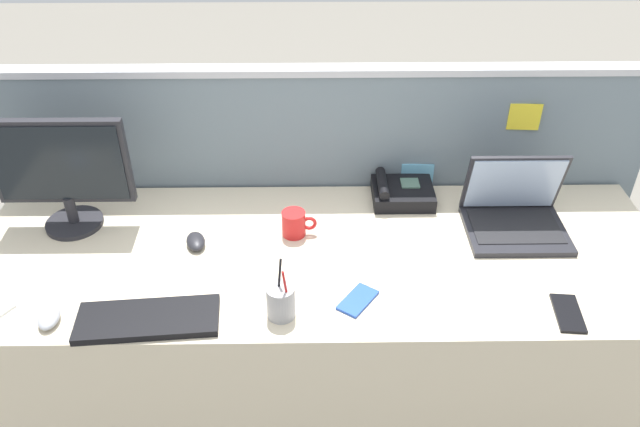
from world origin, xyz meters
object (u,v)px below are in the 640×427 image
(desk_phone, at_px, (401,192))
(cell_phone_blue_case, at_px, (358,300))
(desktop_monitor, at_px, (61,170))
(coffee_mug, at_px, (295,223))
(computer_mouse_right_hand, at_px, (49,317))
(laptop, at_px, (515,211))
(computer_mouse_left_hand, at_px, (196,241))
(cell_phone_black_slab, at_px, (568,313))
(keyboard_main, at_px, (148,319))
(pen_cup, at_px, (281,301))

(desk_phone, bearing_deg, cell_phone_blue_case, -109.44)
(desktop_monitor, bearing_deg, coffee_mug, -5.36)
(desktop_monitor, height_order, computer_mouse_right_hand, desktop_monitor)
(laptop, distance_m, computer_mouse_left_hand, 1.07)
(computer_mouse_right_hand, relative_size, cell_phone_blue_case, 0.76)
(cell_phone_black_slab, bearing_deg, desktop_monitor, 168.90)
(laptop, xyz_separation_m, computer_mouse_left_hand, (-1.07, -0.09, -0.05))
(keyboard_main, distance_m, computer_mouse_right_hand, 0.28)
(keyboard_main, distance_m, coffee_mug, 0.58)
(desk_phone, height_order, coffee_mug, same)
(desk_phone, relative_size, keyboard_main, 0.54)
(desktop_monitor, xyz_separation_m, computer_mouse_right_hand, (0.07, -0.47, -0.20))
(keyboard_main, height_order, computer_mouse_left_hand, computer_mouse_left_hand)
(desk_phone, xyz_separation_m, cell_phone_blue_case, (-0.19, -0.53, -0.03))
(pen_cup, bearing_deg, cell_phone_blue_case, 13.55)
(computer_mouse_left_hand, bearing_deg, cell_phone_black_slab, -32.60)
(pen_cup, distance_m, cell_phone_blue_case, 0.23)
(desktop_monitor, distance_m, keyboard_main, 0.63)
(laptop, bearing_deg, cell_phone_black_slab, -83.38)
(computer_mouse_left_hand, xyz_separation_m, cell_phone_blue_case, (0.51, -0.27, -0.01))
(computer_mouse_right_hand, bearing_deg, desk_phone, 21.74)
(coffee_mug, bearing_deg, pen_cup, -94.65)
(keyboard_main, height_order, cell_phone_blue_case, keyboard_main)
(laptop, bearing_deg, desk_phone, 155.76)
(cell_phone_blue_case, bearing_deg, cell_phone_black_slab, 29.66)
(desktop_monitor, distance_m, cell_phone_black_slab, 1.63)
(computer_mouse_left_hand, xyz_separation_m, coffee_mug, (0.32, 0.06, 0.03))
(desktop_monitor, bearing_deg, computer_mouse_left_hand, -16.39)
(keyboard_main, relative_size, cell_phone_black_slab, 2.60)
(keyboard_main, relative_size, computer_mouse_right_hand, 3.98)
(desktop_monitor, bearing_deg, cell_phone_black_slab, -16.69)
(desktop_monitor, bearing_deg, laptop, -1.25)
(laptop, height_order, pen_cup, laptop)
(keyboard_main, xyz_separation_m, pen_cup, (0.38, 0.02, 0.04))
(desk_phone, distance_m, cell_phone_blue_case, 0.56)
(computer_mouse_right_hand, relative_size, pen_cup, 0.52)
(computer_mouse_left_hand, distance_m, pen_cup, 0.44)
(desk_phone, relative_size, pen_cup, 1.14)
(keyboard_main, xyz_separation_m, cell_phone_black_slab, (1.20, 0.01, -0.01))
(desktop_monitor, distance_m, pen_cup, 0.87)
(cell_phone_blue_case, bearing_deg, pen_cup, -130.82)
(keyboard_main, bearing_deg, computer_mouse_left_hand, 71.96)
(computer_mouse_left_hand, relative_size, pen_cup, 0.52)
(desk_phone, relative_size, cell_phone_blue_case, 1.64)
(laptop, distance_m, cell_phone_black_slab, 0.44)
(desktop_monitor, relative_size, desk_phone, 2.07)
(laptop, height_order, coffee_mug, laptop)
(cell_phone_black_slab, distance_m, coffee_mug, 0.89)
(keyboard_main, distance_m, computer_mouse_left_hand, 0.36)
(desktop_monitor, xyz_separation_m, cell_phone_black_slab, (1.55, -0.46, -0.21))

